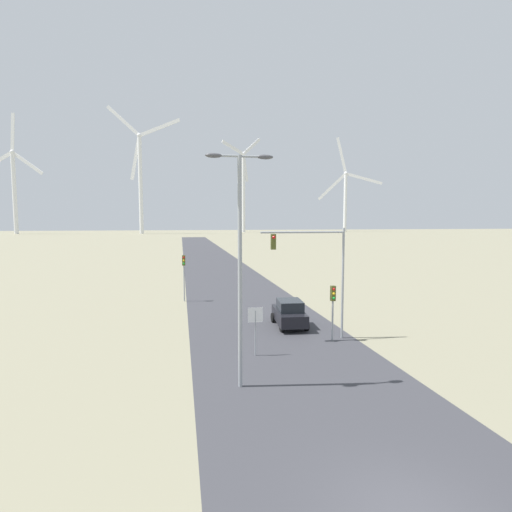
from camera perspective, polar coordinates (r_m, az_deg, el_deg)
road_surface at (r=56.97m, az=-5.16°, el=-2.20°), size 10.00×240.00×0.01m
streetlamp at (r=16.81m, az=-2.32°, el=1.72°), size 2.85×0.32×9.94m
stop_sign_near at (r=21.44m, az=-0.08°, el=-9.40°), size 0.81×0.07×2.62m
traffic_light_post_near_left at (r=35.97m, az=-10.28°, el=-1.66°), size 0.28×0.34×4.13m
traffic_light_post_near_right at (r=24.35m, az=10.93°, el=-6.26°), size 0.28×0.33×3.33m
traffic_light_mast_overhead at (r=24.04m, az=8.60°, el=-0.62°), size 5.18×0.34×6.76m
car_approaching at (r=27.49m, az=4.79°, el=-8.15°), size 2.11×4.23×1.83m
wind_turbine_far_left at (r=254.58m, az=-31.29°, el=8.89°), size 34.59×11.84×64.25m
wind_turbine_left at (r=233.72m, az=-16.20°, el=11.28°), size 39.95×14.38×70.60m
wind_turbine_center at (r=249.81m, az=-1.80°, el=10.05°), size 26.18×14.57×59.16m
wind_turbine_right at (r=277.96m, az=12.65°, el=8.66°), size 39.88×14.82×62.71m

